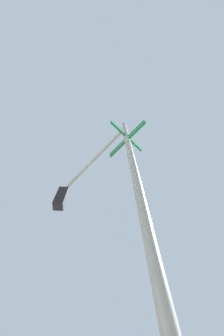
{
  "coord_description": "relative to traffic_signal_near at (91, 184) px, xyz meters",
  "views": [
    {
      "loc": [
        -8.1,
        -6.29,
        0.97
      ],
      "look_at": [
        -6.31,
        -6.42,
        4.53
      ],
      "focal_mm": 20.5,
      "sensor_mm": 36.0,
      "label": 1
    }
  ],
  "objects": [
    {
      "name": "traffic_signal_near",
      "position": [
        0.0,
        0.0,
        0.0
      ],
      "size": [
        2.71,
        2.26,
        6.41
      ],
      "color": "slate",
      "rests_on": "ground_plane"
    }
  ]
}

